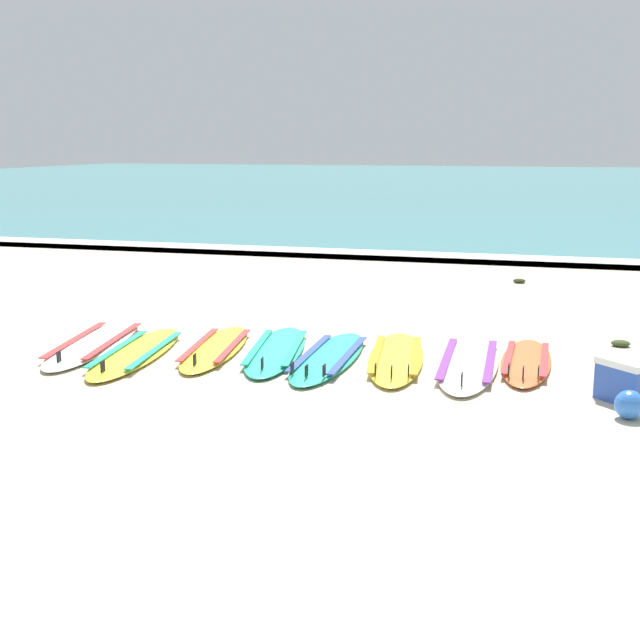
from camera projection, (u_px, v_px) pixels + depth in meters
ground_plane at (264, 353)px, 9.01m from camera, size 80.00×80.00×0.00m
sea at (500, 184)px, 44.14m from camera, size 80.00×60.00×0.10m
wave_foam_strip at (396, 256)px, 16.25m from camera, size 80.00×0.75×0.11m
surfboard_0 at (94, 343)px, 9.31m from camera, size 1.01×2.52×0.18m
surfboard_1 at (136, 352)px, 8.90m from camera, size 0.88×2.37×0.18m
surfboard_2 at (216, 348)px, 9.09m from camera, size 0.85×2.20×0.18m
surfboard_3 at (276, 350)px, 8.99m from camera, size 0.94×2.32×0.18m
surfboard_4 at (329, 357)px, 8.71m from camera, size 0.62×2.28×0.18m
surfboard_5 at (396, 358)px, 8.68m from camera, size 0.86×2.31×0.18m
surfboard_6 at (468, 363)px, 8.49m from camera, size 0.69×2.43×0.18m
surfboard_7 at (526, 361)px, 8.53m from camera, size 0.50×1.98×0.18m
cooler_box at (626, 380)px, 7.30m from camera, size 0.55×0.54×0.38m
beach_ball at (629, 405)px, 6.85m from camera, size 0.24×0.24×0.24m
seaweed_clump_near_shoreline at (621, 343)px, 9.30m from camera, size 0.21×0.17×0.07m
seaweed_clump_mid_sand at (519, 281)px, 13.47m from camera, size 0.20×0.16×0.07m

